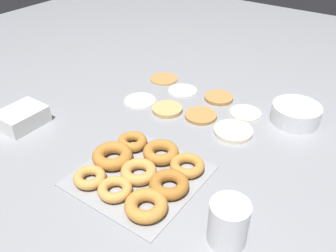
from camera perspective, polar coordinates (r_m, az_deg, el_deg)
name	(u,v)px	position (r m, az deg, el deg)	size (l,w,h in m)	color
ground_plane	(169,123)	(1.15, 0.18, 0.46)	(3.00, 3.00, 0.00)	gray
pancake_0	(219,98)	(1.29, 8.13, 4.52)	(0.10, 0.10, 0.01)	#B27F42
pancake_1	(140,100)	(1.27, -4.52, 4.17)	(0.11, 0.11, 0.01)	silver
pancake_2	(183,90)	(1.33, 2.38, 5.77)	(0.11, 0.11, 0.01)	beige
pancake_3	(201,116)	(1.18, 5.28, 1.67)	(0.11, 0.11, 0.01)	#B27F42
pancake_4	(233,131)	(1.12, 10.42, -0.85)	(0.12, 0.12, 0.01)	beige
pancake_5	(164,78)	(1.42, -0.64, 7.66)	(0.11, 0.11, 0.01)	#B27F42
pancake_6	(245,112)	(1.22, 12.31, 2.20)	(0.11, 0.11, 0.01)	beige
pancake_7	(167,109)	(1.21, -0.12, 2.71)	(0.10, 0.10, 0.01)	tan
donut_tray	(140,171)	(0.94, -4.49, -7.20)	(0.31, 0.30, 0.04)	#93969B
batter_bowl	(296,114)	(1.21, 19.80, 1.89)	(0.15, 0.15, 0.06)	white
container_stack	(22,117)	(1.22, -22.36, 1.30)	(0.11, 0.14, 0.05)	white
paper_cup	(228,223)	(0.78, 9.65, -15.02)	(0.09, 0.09, 0.10)	white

